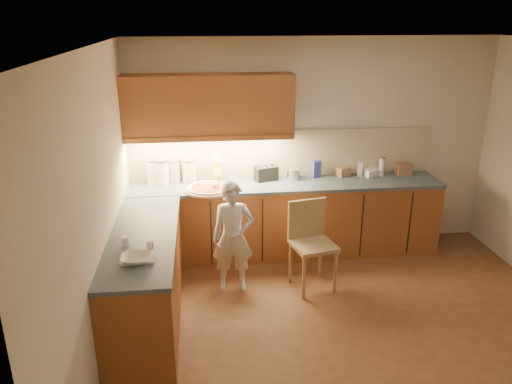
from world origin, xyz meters
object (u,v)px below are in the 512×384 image
at_px(wooden_chair, 311,238).
at_px(child, 233,237).
at_px(pizza_on_board, 209,189).
at_px(oil_jug, 218,170).
at_px(toaster, 266,173).

bearing_deg(wooden_chair, child, 167.24).
height_order(pizza_on_board, oil_jug, oil_jug).
bearing_deg(pizza_on_board, oil_jug, 70.48).
bearing_deg(oil_jug, child, -83.36).
bearing_deg(pizza_on_board, toaster, 23.34).
bearing_deg(child, toaster, 64.43).
bearing_deg(wooden_chair, pizza_on_board, 136.74).
distance_m(child, oil_jug, 1.06).
relative_size(pizza_on_board, child, 0.46).
height_order(pizza_on_board, child, child).
bearing_deg(toaster, wooden_chair, -85.91).
height_order(wooden_chair, toaster, toaster).
relative_size(pizza_on_board, wooden_chair, 0.58).
xyz_separation_m(oil_jug, toaster, (0.59, -0.02, -0.05)).
xyz_separation_m(child, wooden_chair, (0.84, -0.01, -0.05)).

